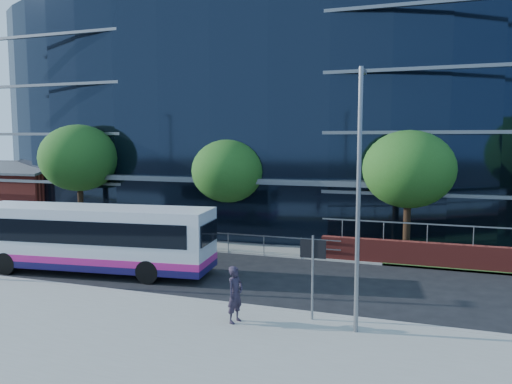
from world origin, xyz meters
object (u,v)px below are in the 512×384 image
at_px(brick_pavilion, 23,192).
at_px(streetlight_east, 359,193).
at_px(tree_far_b, 228,171).
at_px(pedestrian, 235,294).
at_px(city_bus, 94,238).
at_px(tree_far_a, 79,158).
at_px(street_sign, 313,260).
at_px(tree_far_c, 409,169).

height_order(brick_pavilion, streetlight_east, streetlight_east).
distance_m(tree_far_b, pedestrian, 13.59).
height_order(brick_pavilion, city_bus, brick_pavilion).
bearing_deg(tree_far_a, city_bus, -48.48).
bearing_deg(pedestrian, tree_far_a, 67.89).
distance_m(brick_pavilion, tree_far_a, 10.48).
xyz_separation_m(brick_pavilion, street_sign, (26.50, -15.09, 0.21)).
relative_size(city_bus, pedestrian, 6.16).
relative_size(street_sign, streetlight_east, 0.35).
height_order(street_sign, streetlight_east, streetlight_east).
bearing_deg(tree_far_a, brick_pavilion, 153.45).
xyz_separation_m(tree_far_a, tree_far_c, (20.00, 0.00, -0.33)).
bearing_deg(street_sign, tree_far_c, 76.71).
bearing_deg(tree_far_a, street_sign, -31.17).
distance_m(tree_far_c, pedestrian, 13.07).
bearing_deg(city_bus, tree_far_b, 61.36).
xyz_separation_m(streetlight_east, city_bus, (-12.26, 3.57, -2.84)).
height_order(tree_far_b, tree_far_c, tree_far_c).
distance_m(street_sign, pedestrian, 2.75).
bearing_deg(street_sign, city_bus, 164.52).
relative_size(brick_pavilion, pedestrian, 4.67).
relative_size(street_sign, pedestrian, 1.52).
relative_size(tree_far_c, city_bus, 0.57).
xyz_separation_m(street_sign, tree_far_a, (-17.50, 10.59, 2.71)).
height_order(tree_far_b, pedestrian, tree_far_b).
relative_size(tree_far_b, tree_far_c, 0.93).
xyz_separation_m(tree_far_b, city_bus, (-3.26, -8.11, -2.61)).
bearing_deg(tree_far_c, street_sign, -103.29).
xyz_separation_m(street_sign, city_bus, (-10.76, 2.98, -0.55)).
xyz_separation_m(tree_far_c, city_bus, (-13.26, -7.61, -2.94)).
bearing_deg(tree_far_b, tree_far_c, -2.86).
bearing_deg(streetlight_east, street_sign, 158.64).
distance_m(brick_pavilion, tree_far_b, 19.55).
distance_m(streetlight_east, city_bus, 13.09).
bearing_deg(street_sign, tree_far_b, 124.08).
height_order(brick_pavilion, tree_far_a, tree_far_a).
bearing_deg(tree_far_c, pedestrian, -112.35).
distance_m(street_sign, tree_far_b, 13.54).
xyz_separation_m(tree_far_b, pedestrian, (5.21, -12.15, -3.14)).
height_order(brick_pavilion, street_sign, brick_pavilion).
bearing_deg(brick_pavilion, tree_far_b, -11.88).
relative_size(brick_pavilion, tree_far_a, 1.23).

